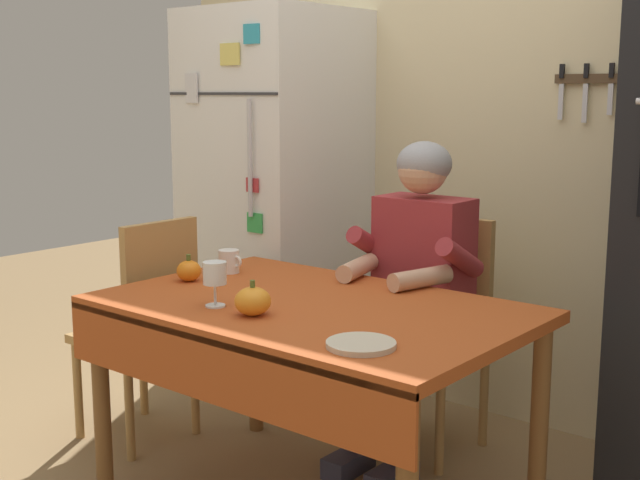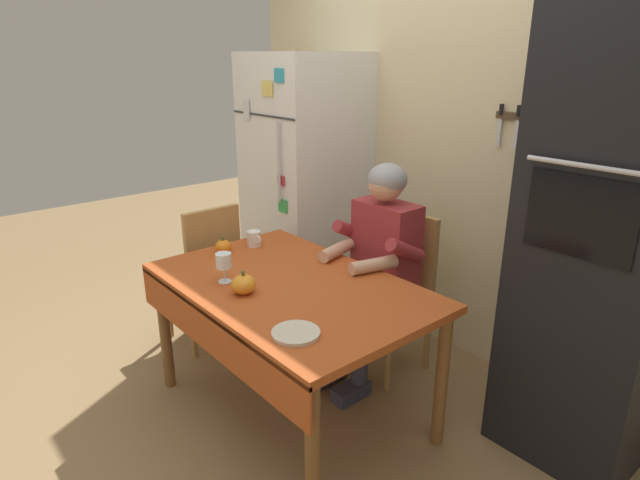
% 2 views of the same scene
% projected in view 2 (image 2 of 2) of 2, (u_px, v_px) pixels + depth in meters
% --- Properties ---
extents(ground_plane, '(10.00, 10.00, 0.00)m').
position_uv_depth(ground_plane, '(278.00, 418.00, 2.74)').
color(ground_plane, '#93754C').
rests_on(ground_plane, ground).
extents(back_wall_assembly, '(3.70, 0.13, 2.60)m').
position_uv_depth(back_wall_assembly, '(464.00, 142.00, 3.09)').
color(back_wall_assembly, beige).
rests_on(back_wall_assembly, ground).
extents(refrigerator, '(0.68, 0.71, 1.80)m').
position_uv_depth(refrigerator, '(306.00, 187.00, 3.71)').
color(refrigerator, white).
rests_on(refrigerator, ground).
extents(wall_oven, '(0.60, 0.64, 2.10)m').
position_uv_depth(wall_oven, '(607.00, 237.00, 2.24)').
color(wall_oven, black).
rests_on(wall_oven, ground).
extents(dining_table, '(1.40, 0.90, 0.74)m').
position_uv_depth(dining_table, '(287.00, 300.00, 2.57)').
color(dining_table, brown).
rests_on(dining_table, ground).
extents(chair_behind_person, '(0.40, 0.40, 0.93)m').
position_uv_depth(chair_behind_person, '(398.00, 285.00, 3.09)').
color(chair_behind_person, tan).
rests_on(chair_behind_person, ground).
extents(seated_person, '(0.47, 0.55, 1.25)m').
position_uv_depth(seated_person, '(377.00, 256.00, 2.90)').
color(seated_person, '#38384C').
rests_on(seated_person, ground).
extents(chair_left_side, '(0.40, 0.40, 0.93)m').
position_uv_depth(chair_left_side, '(207.00, 270.00, 3.30)').
color(chair_left_side, tan).
rests_on(chair_left_side, ground).
extents(coffee_mug, '(0.11, 0.08, 0.09)m').
position_uv_depth(coffee_mug, '(254.00, 239.00, 3.03)').
color(coffee_mug, white).
rests_on(coffee_mug, dining_table).
extents(wine_glass, '(0.08, 0.08, 0.15)m').
position_uv_depth(wine_glass, '(224.00, 262.00, 2.53)').
color(wine_glass, white).
rests_on(wine_glass, dining_table).
extents(pumpkin_large, '(0.09, 0.09, 0.10)m').
position_uv_depth(pumpkin_large, '(223.00, 247.00, 2.92)').
color(pumpkin_large, orange).
rests_on(pumpkin_large, dining_table).
extents(pumpkin_medium, '(0.12, 0.12, 0.11)m').
position_uv_depth(pumpkin_medium, '(243.00, 284.00, 2.43)').
color(pumpkin_medium, orange).
rests_on(pumpkin_medium, dining_table).
extents(serving_tray, '(0.19, 0.19, 0.02)m').
position_uv_depth(serving_tray, '(296.00, 333.00, 2.08)').
color(serving_tray, beige).
rests_on(serving_tray, dining_table).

